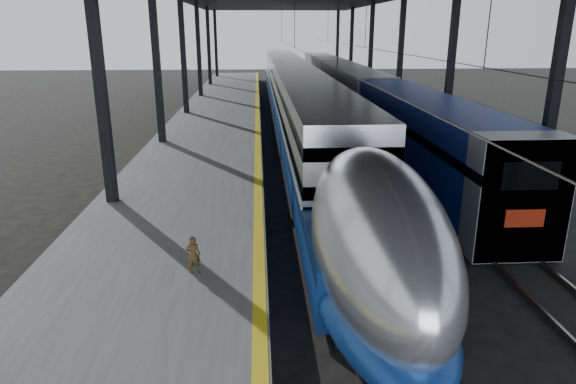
{
  "coord_description": "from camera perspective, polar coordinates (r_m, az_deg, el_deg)",
  "views": [
    {
      "loc": [
        -0.66,
        -12.38,
        6.74
      ],
      "look_at": [
        0.21,
        2.49,
        2.0
      ],
      "focal_mm": 32.0,
      "sensor_mm": 36.0,
      "label": 1
    }
  ],
  "objects": [
    {
      "name": "tgv_train",
      "position": [
        38.69,
        0.62,
        10.58
      ],
      "size": [
        2.95,
        65.2,
        4.23
      ],
      "color": "silver",
      "rests_on": "ground"
    },
    {
      "name": "second_train",
      "position": [
        41.79,
        7.36,
        10.92
      ],
      "size": [
        2.79,
        56.05,
        3.84
      ],
      "color": "navy",
      "rests_on": "ground"
    },
    {
      "name": "platform",
      "position": [
        33.09,
        -8.28,
        6.6
      ],
      "size": [
        6.0,
        80.0,
        1.0
      ],
      "primitive_type": "cube",
      "color": "#4C4C4F",
      "rests_on": "ground"
    },
    {
      "name": "yellow_strip",
      "position": [
        32.88,
        -3.41,
        7.58
      ],
      "size": [
        0.3,
        80.0,
        0.01
      ],
      "primitive_type": "cube",
      "color": "gold",
      "rests_on": "platform"
    },
    {
      "name": "child",
      "position": [
        12.83,
        -10.49,
        -6.87
      ],
      "size": [
        0.36,
        0.25,
        0.96
      ],
      "primitive_type": "imported",
      "rotation": [
        0.0,
        0.0,
        3.2
      ],
      "color": "#453217",
      "rests_on": "platform"
    },
    {
      "name": "ground",
      "position": [
        14.11,
        -0.28,
        -10.89
      ],
      "size": [
        160.0,
        160.0,
        0.0
      ],
      "primitive_type": "plane",
      "color": "black",
      "rests_on": "ground"
    },
    {
      "name": "rails",
      "position": [
        33.45,
        5.61,
        6.09
      ],
      "size": [
        6.52,
        80.0,
        0.16
      ],
      "color": "slate",
      "rests_on": "ground"
    }
  ]
}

